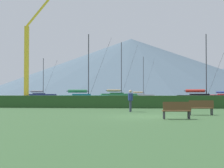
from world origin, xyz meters
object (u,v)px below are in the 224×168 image
object	(u,v)px
sailboat_slip_0	(119,96)
park_bench_under_tree	(201,107)
dock_crane	(27,66)
sailboat_slip_3	(85,98)
park_bench_near_path	(177,110)
sailboat_slip_5	(41,96)
sailboat_slip_6	(142,96)
person_standing_walker	(130,99)
sailboat_slip_7	(203,98)

from	to	relation	value
sailboat_slip_0	park_bench_under_tree	world-z (taller)	sailboat_slip_0
dock_crane	sailboat_slip_3	bearing A→B (deg)	-53.08
park_bench_near_path	sailboat_slip_5	bearing A→B (deg)	109.39
park_bench_near_path	park_bench_under_tree	world-z (taller)	same
sailboat_slip_3	sailboat_slip_6	bearing A→B (deg)	69.00
sailboat_slip_6	park_bench_under_tree	xyz separation A→B (m)	(3.50, -65.17, -0.10)
sailboat_slip_3	park_bench_near_path	bearing A→B (deg)	-80.20
sailboat_slip_0	sailboat_slip_6	xyz separation A→B (m)	(5.21, 13.12, -0.15)
sailboat_slip_0	person_standing_walker	world-z (taller)	sailboat_slip_0
sailboat_slip_3	sailboat_slip_5	bearing A→B (deg)	107.48
sailboat_slip_0	sailboat_slip_6	distance (m)	14.12
sailboat_slip_7	dock_crane	xyz separation A→B (m)	(-32.84, 19.19, 6.45)
park_bench_near_path	sailboat_slip_0	bearing A→B (deg)	92.61
sailboat_slip_5	park_bench_under_tree	bearing A→B (deg)	-66.62
sailboat_slip_6	park_bench_under_tree	world-z (taller)	sailboat_slip_6
sailboat_slip_0	park_bench_near_path	size ratio (longest dim) A/B	8.39
sailboat_slip_3	park_bench_under_tree	distance (m)	26.75
sailboat_slip_0	person_standing_walker	size ratio (longest dim) A/B	7.86
park_bench_near_path	park_bench_under_tree	distance (m)	3.93
sailboat_slip_5	park_bench_near_path	xyz separation A→B (m)	(25.95, -58.98, -0.16)
sailboat_slip_3	dock_crane	world-z (taller)	dock_crane
sailboat_slip_5	sailboat_slip_7	world-z (taller)	sailboat_slip_7
sailboat_slip_7	park_bench_near_path	distance (m)	30.50
sailboat_slip_5	sailboat_slip_6	world-z (taller)	sailboat_slip_6
sailboat_slip_0	sailboat_slip_6	world-z (taller)	sailboat_slip_0
person_standing_walker	sailboat_slip_0	bearing A→B (deg)	82.16
sailboat_slip_7	sailboat_slip_5	bearing A→B (deg)	140.02
sailboat_slip_0	sailboat_slip_3	bearing A→B (deg)	-109.28
sailboat_slip_3	park_bench_near_path	size ratio (longest dim) A/B	6.33
person_standing_walker	dock_crane	size ratio (longest dim) A/B	0.08
person_standing_walker	dock_crane	bearing A→B (deg)	106.10
person_standing_walker	dock_crane	xyz separation A→B (m)	(-23.11, 42.20, 6.16)
sailboat_slip_7	dock_crane	bearing A→B (deg)	151.35
sailboat_slip_0	sailboat_slip_7	distance (m)	29.25
sailboat_slip_7	sailboat_slip_3	bearing A→B (deg)	-170.90
sailboat_slip_5	park_bench_under_tree	world-z (taller)	sailboat_slip_5
sailboat_slip_5	person_standing_walker	size ratio (longest dim) A/B	5.97
sailboat_slip_3	sailboat_slip_5	size ratio (longest dim) A/B	0.99
park_bench_under_tree	dock_crane	size ratio (longest dim) A/B	0.07
sailboat_slip_6	dock_crane	size ratio (longest dim) A/B	0.51
person_standing_walker	sailboat_slip_3	bearing A→B (deg)	96.09
sailboat_slip_3	sailboat_slip_7	xyz separation A→B (m)	(16.77, 2.19, 0.01)
park_bench_under_tree	dock_crane	bearing A→B (deg)	118.32
park_bench_near_path	person_standing_walker	xyz separation A→B (m)	(-2.71, 6.67, 0.45)
sailboat_slip_6	sailboat_slip_7	xyz separation A→B (m)	(8.59, -38.92, 0.05)
person_standing_walker	sailboat_slip_6	bearing A→B (deg)	76.34
sailboat_slip_7	person_standing_walker	xyz separation A→B (m)	(-9.73, -23.01, 0.30)
sailboat_slip_5	sailboat_slip_6	bearing A→B (deg)	18.27
sailboat_slip_5	person_standing_walker	distance (m)	57.23
sailboat_slip_0	sailboat_slip_3	distance (m)	28.14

